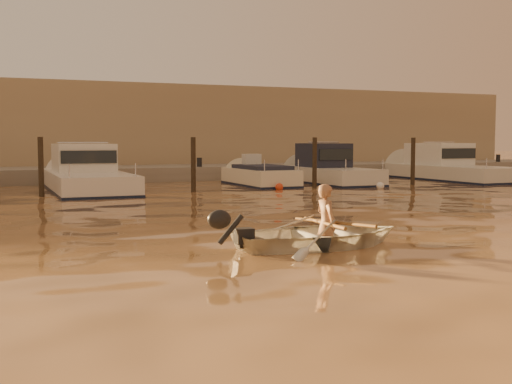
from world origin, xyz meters
name	(u,v)px	position (x,y,z in m)	size (l,w,h in m)	color
ground_plane	(444,251)	(0.00, 0.00, 0.00)	(160.00, 160.00, 0.00)	#98643C
dinghy	(321,235)	(-1.70, 1.25, 0.20)	(2.24, 3.14, 0.65)	silver
person	(326,224)	(-1.60, 1.25, 0.41)	(0.51, 0.34, 1.41)	#A06E50
outboard_motor	(243,236)	(-3.20, 1.22, 0.28)	(0.90, 0.40, 0.70)	black
oar_port	(333,222)	(-1.45, 1.25, 0.42)	(0.06, 0.06, 2.10)	brown
oar_starboard	(324,223)	(-1.65, 1.25, 0.42)	(0.06, 0.06, 2.10)	brown
moored_boat_2	(87,174)	(-3.72, 16.00, 0.62)	(2.64, 8.71, 1.75)	white
moored_boat_3	(260,180)	(3.37, 16.00, 0.22)	(1.81, 5.33, 0.95)	beige
moored_boat_4	(330,169)	(6.72, 16.00, 0.62)	(2.16, 6.68, 1.75)	silver
moored_boat_5	(449,167)	(13.19, 16.00, 0.62)	(2.52, 8.36, 1.75)	beige
piling_1	(41,170)	(-5.50, 13.80, 0.90)	(0.18, 0.18, 2.20)	#2D2319
piling_2	(193,167)	(-0.20, 13.80, 0.90)	(0.18, 0.18, 2.20)	#2D2319
piling_3	(315,165)	(4.80, 13.80, 0.90)	(0.18, 0.18, 2.20)	#2D2319
piling_4	(413,164)	(9.50, 13.80, 0.90)	(0.18, 0.18, 2.20)	#2D2319
fender_c	(134,194)	(-2.68, 12.36, 0.10)	(0.30, 0.30, 0.30)	white
fender_d	(279,187)	(3.13, 13.51, 0.10)	(0.30, 0.30, 0.30)	red
fender_e	(380,186)	(7.04, 12.53, 0.10)	(0.30, 0.30, 0.30)	white
quay	(150,177)	(0.00, 21.50, 0.15)	(52.00, 4.00, 1.00)	gray
waterfront_building	(126,131)	(0.00, 27.00, 2.40)	(46.00, 7.00, 4.80)	#9E8466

